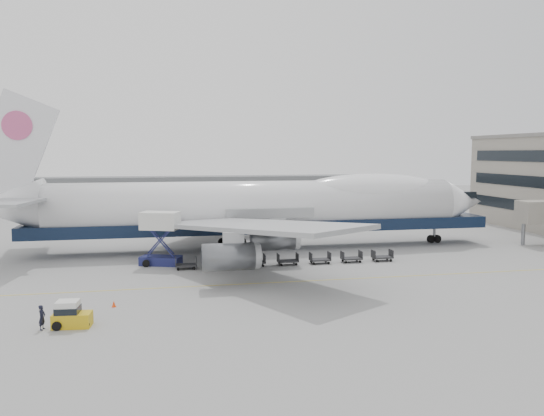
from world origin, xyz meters
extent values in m
plane|color=gray|center=(0.00, 0.00, 0.00)|extent=(260.00, 260.00, 0.00)
cube|color=gold|center=(0.00, -6.00, 0.01)|extent=(60.00, 0.15, 0.01)
cylinder|color=slate|center=(36.00, 8.00, 1.50)|extent=(0.50, 0.50, 3.00)
cube|color=slate|center=(-10.00, 70.00, 3.50)|extent=(110.00, 8.00, 7.00)
cylinder|color=white|center=(0.00, 12.00, 5.70)|extent=(52.00, 6.40, 6.40)
cube|color=black|center=(1.00, 12.00, 3.14)|extent=(60.00, 5.76, 1.50)
cone|color=white|center=(29.00, 12.00, 5.70)|extent=(6.00, 6.40, 6.40)
cone|color=white|center=(-30.50, 12.00, 6.30)|extent=(9.00, 6.40, 6.40)
ellipsoid|color=white|center=(15.60, 12.00, 7.46)|extent=(20.67, 5.78, 4.56)
cube|color=white|center=(-29.00, 12.00, 13.20)|extent=(10.52, 0.50, 13.56)
cylinder|color=#CF5086|center=(-28.50, 12.00, 15.70)|extent=(3.40, 0.30, 3.40)
cube|color=#9EA0A3|center=(-3.00, -2.28, 5.10)|extent=(20.35, 26.74, 2.26)
cube|color=#9EA0A3|center=(-3.00, 26.28, 5.10)|extent=(20.35, 26.74, 2.26)
cylinder|color=#595B60|center=(-6.00, 31.00, 2.90)|extent=(4.80, 2.60, 2.60)
cylinder|color=#595B60|center=(0.00, 22.00, 2.90)|extent=(4.80, 2.60, 2.60)
cylinder|color=#595B60|center=(0.00, 2.00, 2.90)|extent=(4.80, 2.60, 2.60)
cylinder|color=#595B60|center=(-6.00, -7.00, 2.90)|extent=(4.80, 2.60, 2.60)
cylinder|color=slate|center=(25.00, 12.00, 1.25)|extent=(0.36, 0.36, 2.50)
cylinder|color=black|center=(25.00, 12.00, 0.55)|extent=(1.10, 0.45, 1.10)
cylinder|color=slate|center=(-3.00, 9.00, 1.25)|extent=(0.36, 0.36, 2.50)
cylinder|color=black|center=(-3.00, 9.00, 0.55)|extent=(1.10, 0.45, 1.10)
cylinder|color=slate|center=(-3.00, 15.00, 1.25)|extent=(0.36, 0.36, 2.50)
cylinder|color=black|center=(-3.00, 15.00, 0.55)|extent=(1.10, 0.45, 1.10)
cube|color=navy|center=(-12.31, 4.50, 0.49)|extent=(4.90, 3.52, 0.98)
cube|color=silver|center=(-12.31, 4.50, 5.00)|extent=(4.63, 3.57, 1.95)
cube|color=navy|center=(-12.31, 3.52, 2.80)|extent=(3.03, 1.20, 3.51)
cube|color=navy|center=(-12.31, 5.48, 2.80)|extent=(3.03, 1.20, 3.51)
cube|color=slate|center=(-12.31, 5.92, 5.00)|extent=(2.37, 1.73, 0.15)
cylinder|color=black|center=(-13.91, 3.61, 0.40)|extent=(0.80, 0.31, 0.80)
cylinder|color=black|center=(-13.91, 5.39, 0.40)|extent=(0.80, 0.31, 0.80)
cylinder|color=black|center=(-10.71, 3.61, 0.40)|extent=(0.80, 0.31, 0.80)
cylinder|color=black|center=(-10.71, 5.39, 0.40)|extent=(0.80, 0.31, 0.80)
cube|color=gold|center=(-18.36, -16.01, 0.52)|extent=(2.77, 1.67, 1.04)
cube|color=silver|center=(-18.64, -15.98, 1.47)|extent=(1.63, 1.46, 0.95)
cube|color=black|center=(-18.64, -15.98, 1.28)|extent=(1.74, 1.57, 0.47)
cylinder|color=black|center=(-19.31, -16.63, 0.33)|extent=(0.66, 0.28, 0.66)
cylinder|color=black|center=(-19.31, -15.40, 0.33)|extent=(0.66, 0.28, 0.66)
cylinder|color=black|center=(-17.41, -16.63, 0.33)|extent=(0.66, 0.28, 0.66)
cylinder|color=black|center=(-17.41, -15.40, 0.33)|extent=(0.66, 0.28, 0.66)
imported|color=black|center=(-20.36, -16.21, 0.89)|extent=(0.58, 0.74, 1.78)
cone|color=#FB410D|center=(-15.91, -11.43, 0.26)|extent=(0.33, 0.33, 0.52)
cube|color=#FB410D|center=(-15.91, -11.43, 0.01)|extent=(0.35, 0.35, 0.03)
cube|color=#2D2D30|center=(-9.61, 1.66, 0.45)|extent=(2.30, 1.35, 0.18)
cube|color=#2D2D30|center=(-10.71, 1.66, 0.85)|extent=(0.08, 1.35, 0.90)
cube|color=#2D2D30|center=(-8.51, 1.66, 0.85)|extent=(0.08, 1.35, 0.90)
cylinder|color=black|center=(-10.46, 1.11, 0.15)|extent=(0.30, 0.12, 0.30)
cylinder|color=black|center=(-10.46, 2.21, 0.15)|extent=(0.30, 0.12, 0.30)
cylinder|color=black|center=(-8.76, 1.11, 0.15)|extent=(0.30, 0.12, 0.30)
cylinder|color=black|center=(-8.76, 2.21, 0.15)|extent=(0.30, 0.12, 0.30)
cube|color=#2D2D30|center=(-5.86, 1.66, 0.45)|extent=(2.30, 1.35, 0.18)
cube|color=#2D2D30|center=(-6.96, 1.66, 0.85)|extent=(0.08, 1.35, 0.90)
cube|color=#2D2D30|center=(-4.76, 1.66, 0.85)|extent=(0.08, 1.35, 0.90)
cylinder|color=black|center=(-6.71, 1.11, 0.15)|extent=(0.30, 0.12, 0.30)
cylinder|color=black|center=(-6.71, 2.21, 0.15)|extent=(0.30, 0.12, 0.30)
cylinder|color=black|center=(-5.01, 1.11, 0.15)|extent=(0.30, 0.12, 0.30)
cylinder|color=black|center=(-5.01, 2.21, 0.15)|extent=(0.30, 0.12, 0.30)
cube|color=#2D2D30|center=(-2.10, 1.66, 0.45)|extent=(2.30, 1.35, 0.18)
cube|color=#2D2D30|center=(-3.20, 1.66, 0.85)|extent=(0.08, 1.35, 0.90)
cube|color=#2D2D30|center=(-1.00, 1.66, 0.85)|extent=(0.08, 1.35, 0.90)
cylinder|color=black|center=(-2.95, 1.11, 0.15)|extent=(0.30, 0.12, 0.30)
cylinder|color=black|center=(-2.95, 2.21, 0.15)|extent=(0.30, 0.12, 0.30)
cylinder|color=black|center=(-1.25, 1.11, 0.15)|extent=(0.30, 0.12, 0.30)
cylinder|color=black|center=(-1.25, 2.21, 0.15)|extent=(0.30, 0.12, 0.30)
cube|color=#2D2D30|center=(1.65, 1.66, 0.45)|extent=(2.30, 1.35, 0.18)
cube|color=#2D2D30|center=(0.55, 1.66, 0.85)|extent=(0.08, 1.35, 0.90)
cube|color=#2D2D30|center=(2.75, 1.66, 0.85)|extent=(0.08, 1.35, 0.90)
cylinder|color=black|center=(0.80, 1.11, 0.15)|extent=(0.30, 0.12, 0.30)
cylinder|color=black|center=(0.80, 2.21, 0.15)|extent=(0.30, 0.12, 0.30)
cylinder|color=black|center=(2.50, 1.11, 0.15)|extent=(0.30, 0.12, 0.30)
cylinder|color=black|center=(2.50, 2.21, 0.15)|extent=(0.30, 0.12, 0.30)
cube|color=#2D2D30|center=(5.41, 1.66, 0.45)|extent=(2.30, 1.35, 0.18)
cube|color=#2D2D30|center=(4.31, 1.66, 0.85)|extent=(0.08, 1.35, 0.90)
cube|color=#2D2D30|center=(6.51, 1.66, 0.85)|extent=(0.08, 1.35, 0.90)
cylinder|color=black|center=(4.56, 1.11, 0.15)|extent=(0.30, 0.12, 0.30)
cylinder|color=black|center=(4.56, 2.21, 0.15)|extent=(0.30, 0.12, 0.30)
cylinder|color=black|center=(6.26, 1.11, 0.15)|extent=(0.30, 0.12, 0.30)
cylinder|color=black|center=(6.26, 2.21, 0.15)|extent=(0.30, 0.12, 0.30)
cube|color=#2D2D30|center=(9.16, 1.66, 0.45)|extent=(2.30, 1.35, 0.18)
cube|color=#2D2D30|center=(8.06, 1.66, 0.85)|extent=(0.08, 1.35, 0.90)
cube|color=#2D2D30|center=(10.26, 1.66, 0.85)|extent=(0.08, 1.35, 0.90)
cylinder|color=black|center=(8.31, 1.11, 0.15)|extent=(0.30, 0.12, 0.30)
cylinder|color=black|center=(8.31, 2.21, 0.15)|extent=(0.30, 0.12, 0.30)
cylinder|color=black|center=(10.01, 1.11, 0.15)|extent=(0.30, 0.12, 0.30)
cylinder|color=black|center=(10.01, 2.21, 0.15)|extent=(0.30, 0.12, 0.30)
cube|color=#2D2D30|center=(12.92, 1.66, 0.45)|extent=(2.30, 1.35, 0.18)
cube|color=#2D2D30|center=(11.82, 1.66, 0.85)|extent=(0.08, 1.35, 0.90)
cube|color=#2D2D30|center=(14.02, 1.66, 0.85)|extent=(0.08, 1.35, 0.90)
cylinder|color=black|center=(12.07, 1.11, 0.15)|extent=(0.30, 0.12, 0.30)
cylinder|color=black|center=(12.07, 2.21, 0.15)|extent=(0.30, 0.12, 0.30)
cylinder|color=black|center=(13.77, 1.11, 0.15)|extent=(0.30, 0.12, 0.30)
cylinder|color=black|center=(13.77, 2.21, 0.15)|extent=(0.30, 0.12, 0.30)
camera|label=1|loc=(-11.41, -55.30, 12.57)|focal=35.00mm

